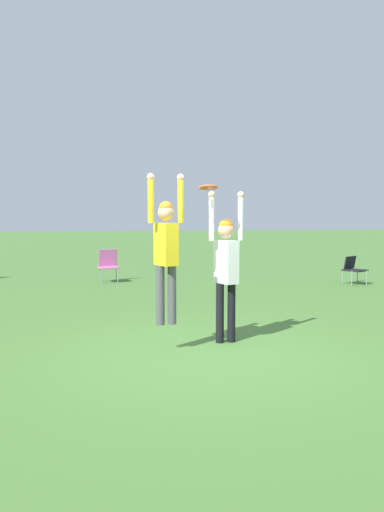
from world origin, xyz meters
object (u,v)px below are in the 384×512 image
Objects in this scene: person_jumping at (166,245)px; camping_chair_1 at (109,263)px; camping_chair_2 at (353,268)px; person_defending at (226,262)px; frisbee at (208,187)px.

camping_chair_1 is (-0.18, 7.79, -0.95)m from person_jumping.
camping_chair_1 is 6.96m from camping_chair_2.
person_jumping reaches higher than person_defending.
camping_chair_1 is at bearing -47.48° from camping_chair_2.
frisbee reaches higher than camping_chair_1.
frisbee is 0.28× the size of camping_chair_1.
camping_chair_2 is (5.48, 5.38, -0.75)m from person_defending.
camping_chair_2 is at bearing -65.16° from person_jumping.
frisbee is (0.62, 0.03, 0.81)m from person_jumping.
camping_chair_1 is (-0.80, 7.76, -1.76)m from frisbee.
person_defending is 7.72m from camping_chair_2.
person_jumping is 1.02m from frisbee.
frisbee is at bearing 14.35° from camping_chair_2.
frisbee is at bearing -103.68° from person_jumping.
person_jumping reaches higher than camping_chair_1.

